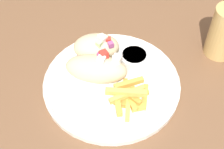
{
  "coord_description": "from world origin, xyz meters",
  "views": [
    {
      "loc": [
        0.11,
        -0.41,
        1.28
      ],
      "look_at": [
        -0.03,
        0.0,
        0.77
      ],
      "focal_mm": 50.0,
      "sensor_mm": 36.0,
      "label": 1
    }
  ],
  "objects": [
    {
      "name": "sauce_ramekin",
      "position": [
        0.01,
        0.06,
        0.77
      ],
      "size": [
        0.07,
        0.07,
        0.04
      ],
      "color": "white",
      "rests_on": "plate"
    },
    {
      "name": "pita_sandwich_far",
      "position": [
        -0.08,
        0.06,
        0.78
      ],
      "size": [
        0.12,
        0.1,
        0.07
      ],
      "rotation": [
        0.0,
        0.0,
        0.37
      ],
      "color": "beige",
      "rests_on": "plate"
    },
    {
      "name": "pita_sandwich_near",
      "position": [
        -0.06,
        0.0,
        0.78
      ],
      "size": [
        0.14,
        0.09,
        0.07
      ],
      "rotation": [
        0.0,
        0.0,
        0.16
      ],
      "color": "beige",
      "rests_on": "plate"
    },
    {
      "name": "fries_pile",
      "position": [
        0.02,
        -0.03,
        0.76
      ],
      "size": [
        0.09,
        0.1,
        0.03
      ],
      "color": "#E5B251",
      "rests_on": "plate"
    },
    {
      "name": "water_glass",
      "position": [
        0.18,
        0.18,
        0.79
      ],
      "size": [
        0.07,
        0.07,
        0.13
      ],
      "color": "tan",
      "rests_on": "table"
    },
    {
      "name": "table",
      "position": [
        0.0,
        0.0,
        0.66
      ],
      "size": [
        1.3,
        1.3,
        0.73
      ],
      "color": "brown",
      "rests_on": "ground_plane"
    },
    {
      "name": "plate",
      "position": [
        -0.03,
        0.0,
        0.74
      ],
      "size": [
        0.3,
        0.3,
        0.02
      ],
      "color": "white",
      "rests_on": "table"
    }
  ]
}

